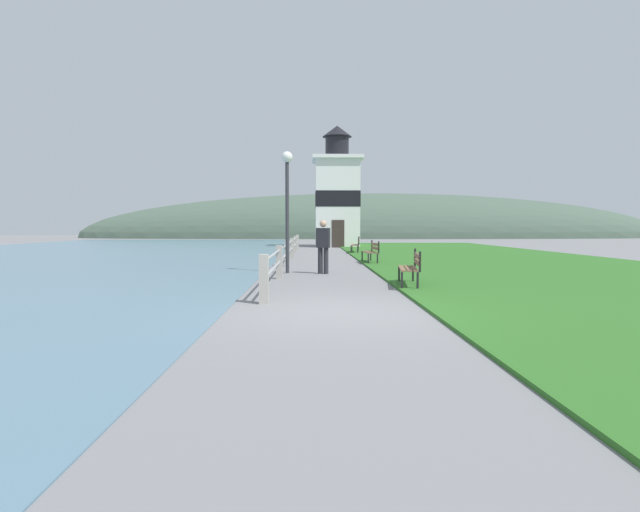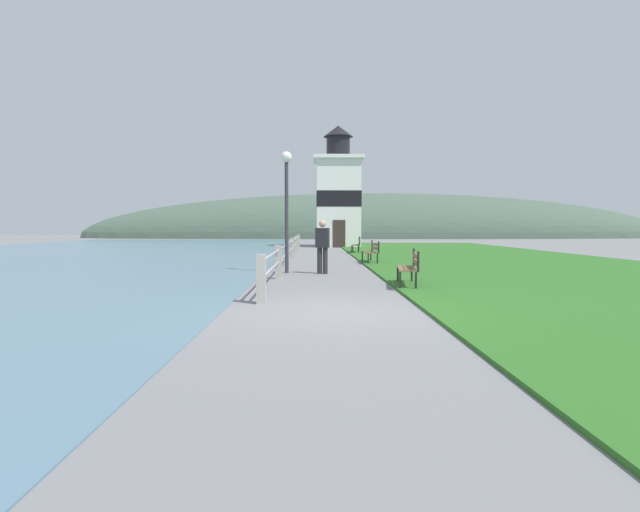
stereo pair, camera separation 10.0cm
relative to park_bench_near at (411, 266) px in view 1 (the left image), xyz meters
The scene contains 11 objects.
ground_plane 4.25m from the park_bench_near, 118.46° to the right, with size 160.00×160.00×0.00m, color slate.
grass_verge 12.10m from the park_bench_near, 62.67° to the left, with size 12.00×43.34×0.06m.
water_strip 19.33m from the park_bench_near, 146.25° to the left, with size 24.00×69.34×0.01m.
seawall_railing 9.71m from the park_bench_near, 110.93° to the left, with size 0.18×23.74×0.98m.
park_bench_near is the anchor object (origin of this frame).
park_bench_midway 8.08m from the park_bench_near, 90.23° to the left, with size 0.56×1.66×0.94m.
park_bench_far 16.02m from the park_bench_near, 89.85° to the left, with size 0.67×1.85×0.94m.
lighthouse 25.43m from the park_bench_near, 91.38° to the left, with size 3.70×3.70×9.06m.
person_strolling 4.17m from the park_bench_near, 121.22° to the left, with size 0.47×0.34×1.73m.
lamp_post 5.51m from the park_bench_near, 131.06° to the left, with size 0.36×0.36×3.96m.
distant_hillside 55.51m from the park_bench_near, 83.81° to the left, with size 80.00×16.00×12.00m.
Camera 1 is at (-0.52, -8.81, 1.53)m, focal length 28.00 mm.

